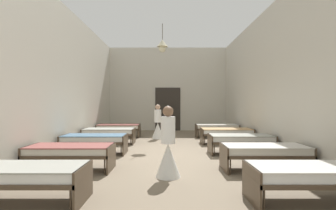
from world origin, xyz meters
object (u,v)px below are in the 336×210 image
at_px(bed_left_row_2, 95,139).
at_px(bed_right_row_2, 241,139).
at_px(bed_left_row_3, 109,132).
at_px(bed_left_row_4, 119,127).
at_px(nurse_mid_aisle, 168,151).
at_px(bed_right_row_0, 312,175).
at_px(bed_left_row_0, 23,175).
at_px(bed_left_row_1, 71,151).
at_px(nurse_near_aisle, 158,126).
at_px(bed_right_row_3, 227,132).
at_px(bed_right_row_4, 217,127).
at_px(bed_right_row_1, 265,151).

distance_m(bed_left_row_2, bed_right_row_2, 4.42).
relative_size(bed_left_row_2, bed_left_row_3, 1.00).
bearing_deg(bed_left_row_4, nurse_mid_aisle, -70.34).
xyz_separation_m(bed_right_row_0, bed_left_row_4, (-4.42, 7.60, 0.00)).
xyz_separation_m(bed_right_row_0, bed_right_row_2, (0.00, 3.80, 0.00)).
distance_m(bed_left_row_0, bed_right_row_0, 4.42).
relative_size(bed_left_row_0, bed_left_row_1, 1.00).
bearing_deg(bed_left_row_0, nurse_mid_aisle, 31.85).
bearing_deg(nurse_near_aisle, bed_left_row_3, 117.17).
bearing_deg(bed_right_row_2, bed_left_row_0, -139.33).
height_order(bed_left_row_2, bed_right_row_3, same).
bearing_deg(bed_left_row_0, bed_right_row_2, 40.67).
relative_size(bed_right_row_3, bed_right_row_4, 1.00).
distance_m(bed_left_row_1, bed_right_row_3, 5.83).
bearing_deg(bed_right_row_1, bed_left_row_4, 127.81).
distance_m(bed_left_row_4, nurse_mid_aisle, 6.61).
xyz_separation_m(bed_right_row_2, bed_right_row_4, (0.00, 3.80, 0.00)).
bearing_deg(bed_left_row_1, bed_right_row_2, 23.25).
relative_size(bed_left_row_0, nurse_near_aisle, 1.28).
bearing_deg(bed_left_row_0, nurse_near_aisle, 75.90).
distance_m(bed_left_row_3, bed_right_row_4, 4.81).
height_order(bed_left_row_2, bed_left_row_4, same).
xyz_separation_m(bed_left_row_3, bed_left_row_4, (0.00, 1.90, 0.00)).
height_order(bed_left_row_0, bed_left_row_2, same).
bearing_deg(nurse_near_aisle, bed_left_row_0, 155.17).
xyz_separation_m(bed_left_row_2, bed_right_row_3, (4.42, 1.90, 0.00)).
xyz_separation_m(bed_right_row_2, bed_right_row_3, (0.00, 1.90, 0.00)).
xyz_separation_m(bed_right_row_2, bed_left_row_3, (-4.42, 1.90, 0.00)).
bearing_deg(bed_right_row_0, bed_left_row_4, 120.20).
xyz_separation_m(bed_left_row_2, bed_left_row_3, (0.00, 1.90, 0.00)).
distance_m(bed_right_row_0, bed_left_row_1, 4.81).
bearing_deg(bed_right_row_1, bed_right_row_4, 90.00).
relative_size(bed_right_row_2, bed_left_row_3, 1.00).
xyz_separation_m(bed_right_row_1, bed_right_row_4, (0.00, 5.70, 0.00)).
bearing_deg(bed_right_row_0, nurse_near_aisle, 110.47).
relative_size(bed_right_row_2, bed_right_row_3, 1.00).
relative_size(bed_left_row_3, bed_right_row_3, 1.00).
relative_size(bed_left_row_0, bed_right_row_4, 1.00).
relative_size(bed_right_row_2, nurse_near_aisle, 1.28).
height_order(bed_left_row_0, bed_left_row_3, same).
relative_size(bed_right_row_0, nurse_near_aisle, 1.28).
bearing_deg(bed_right_row_4, bed_right_row_0, -90.00).
xyz_separation_m(bed_left_row_2, nurse_near_aisle, (1.78, 3.28, 0.09)).
bearing_deg(bed_left_row_3, bed_left_row_1, -90.00).
xyz_separation_m(bed_right_row_0, nurse_near_aisle, (-2.64, 7.08, 0.09)).
xyz_separation_m(bed_left_row_1, bed_right_row_2, (4.42, 1.90, 0.00)).
relative_size(nurse_near_aisle, nurse_mid_aisle, 1.00).
relative_size(bed_right_row_1, bed_right_row_4, 1.00).
height_order(nurse_near_aisle, nurse_mid_aisle, same).
bearing_deg(nurse_mid_aisle, bed_left_row_3, -69.78).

